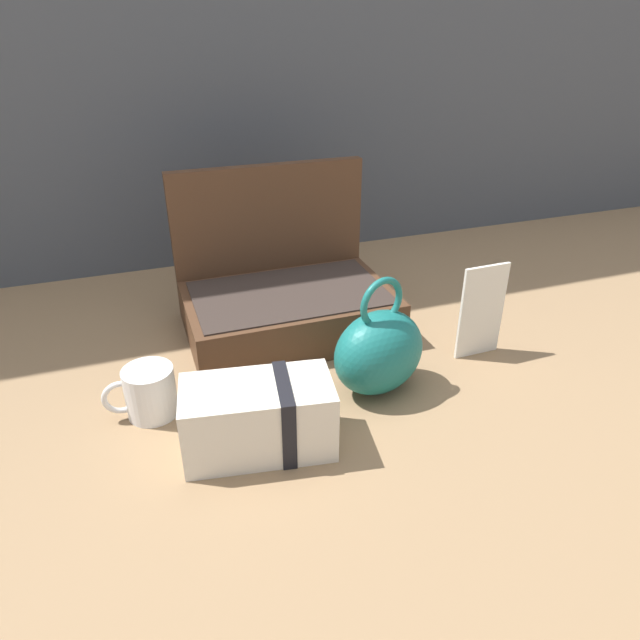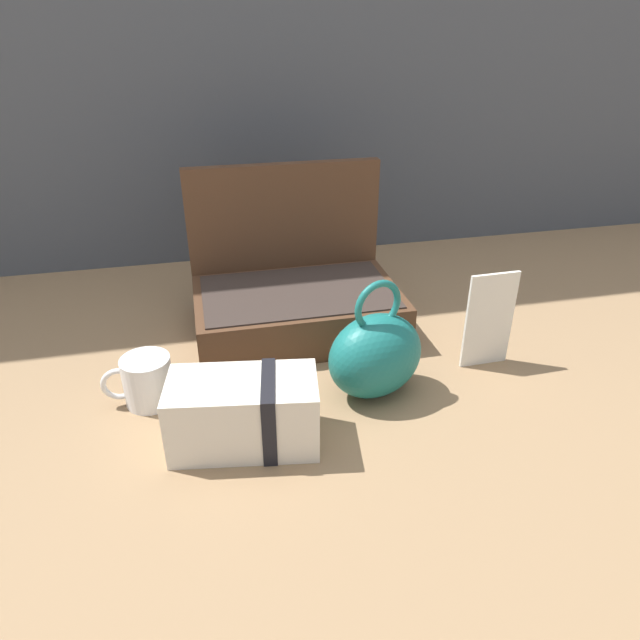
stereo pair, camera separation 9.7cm
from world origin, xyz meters
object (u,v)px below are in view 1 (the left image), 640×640
Objects in this scene: teal_pouch_handbag at (379,351)px; cream_toiletry_bag at (261,417)px; info_card_left at (482,311)px; open_suitcase at (285,294)px; coffee_mug at (149,392)px.

teal_pouch_handbag reaches higher than cream_toiletry_bag.
info_card_left is (0.44, 0.12, 0.04)m from cream_toiletry_bag.
teal_pouch_handbag is 0.24m from cream_toiletry_bag.
cream_toiletry_bag is at bearing -166.21° from info_card_left.
open_suitcase reaches higher than cream_toiletry_bag.
open_suitcase reaches higher than coffee_mug.
cream_toiletry_bag is 0.20m from coffee_mug.
coffee_mug is (-0.15, 0.13, -0.01)m from cream_toiletry_bag.
open_suitcase is at bearing 36.49° from coffee_mug.
info_card_left reaches higher than cream_toiletry_bag.
teal_pouch_handbag is 0.37m from coffee_mug.
open_suitcase reaches higher than teal_pouch_handbag.
open_suitcase is 0.28m from teal_pouch_handbag.
info_card_left is (0.31, -0.22, 0.02)m from open_suitcase.
open_suitcase is 2.22× the size of info_card_left.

